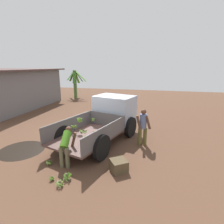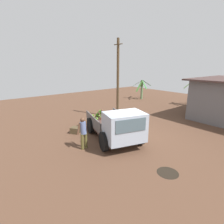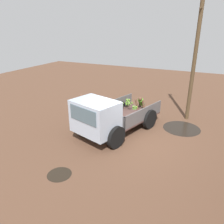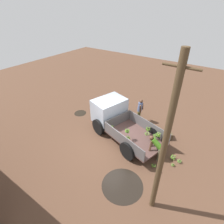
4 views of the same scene
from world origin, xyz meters
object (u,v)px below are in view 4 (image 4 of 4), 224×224
banana_bunch_on_ground_2 (154,165)px  banana_bunch_on_ground_3 (180,161)px  banana_bunch_on_ground_0 (173,165)px  person_worker_loading (157,146)px  person_foreground_visitor (140,109)px  wooden_crate_0 (167,135)px  cargo_truck (115,116)px  utility_pole (164,148)px  banana_bunch_on_ground_1 (173,157)px

banana_bunch_on_ground_2 → banana_bunch_on_ground_3: 1.38m
banana_bunch_on_ground_0 → banana_bunch_on_ground_3: size_ratio=0.73×
person_worker_loading → banana_bunch_on_ground_2: bearing=102.3°
person_foreground_visitor → wooden_crate_0: size_ratio=3.22×
banana_bunch_on_ground_0 → banana_bunch_on_ground_3: banana_bunch_on_ground_3 is taller
cargo_truck → banana_bunch_on_ground_3: size_ratio=20.82×
utility_pole → person_foreground_visitor: size_ratio=3.68×
cargo_truck → banana_bunch_on_ground_0: size_ratio=28.37×
cargo_truck → person_foreground_visitor: (-0.84, -1.73, -0.11)m
utility_pole → banana_bunch_on_ground_3: (-0.26, -2.81, -2.99)m
banana_bunch_on_ground_2 → wooden_crate_0: wooden_crate_0 is taller
cargo_truck → banana_bunch_on_ground_0: cargo_truck is taller
banana_bunch_on_ground_3 → wooden_crate_0: size_ratio=0.46×
person_worker_loading → wooden_crate_0: size_ratio=2.55×
cargo_truck → person_foreground_visitor: 1.92m
banana_bunch_on_ground_3 → wooden_crate_0: (1.21, -1.50, 0.08)m
banana_bunch_on_ground_1 → banana_bunch_on_ground_3: size_ratio=1.10×
person_foreground_visitor → banana_bunch_on_ground_1: (-3.04, 2.07, -0.79)m
banana_bunch_on_ground_0 → banana_bunch_on_ground_1: (0.14, -0.44, 0.05)m
banana_bunch_on_ground_0 → cargo_truck: bearing=-11.0°
banana_bunch_on_ground_1 → banana_bunch_on_ground_3: (-0.35, 0.05, -0.02)m
person_foreground_visitor → person_worker_loading: person_foreground_visitor is taller
banana_bunch_on_ground_2 → banana_bunch_on_ground_3: (-0.96, -0.99, 0.02)m
banana_bunch_on_ground_0 → wooden_crate_0: 2.15m
person_worker_loading → wooden_crate_0: 1.97m
person_worker_loading → banana_bunch_on_ground_0: size_ratio=7.59×
banana_bunch_on_ground_0 → banana_bunch_on_ground_3: bearing=-117.0°
banana_bunch_on_ground_3 → wooden_crate_0: bearing=-51.1°
cargo_truck → wooden_crate_0: 3.32m
banana_bunch_on_ground_2 → banana_bunch_on_ground_0: bearing=-142.0°
banana_bunch_on_ground_1 → banana_bunch_on_ground_3: bearing=172.4°
utility_pole → banana_bunch_on_ground_2: (0.70, -1.82, -3.01)m
banana_bunch_on_ground_2 → banana_bunch_on_ground_3: size_ratio=0.98×
cargo_truck → banana_bunch_on_ground_0: (-4.02, 0.78, -0.95)m
cargo_truck → person_foreground_visitor: cargo_truck is taller
utility_pole → banana_bunch_on_ground_1: (0.09, -2.86, -2.98)m
cargo_truck → banana_bunch_on_ground_0: bearing=-174.4°
wooden_crate_0 → person_worker_loading: bearing=91.4°
banana_bunch_on_ground_3 → banana_bunch_on_ground_0: bearing=63.0°
banana_bunch_on_ground_0 → banana_bunch_on_ground_1: 0.47m
utility_pole → person_worker_loading: 3.49m
utility_pole → banana_bunch_on_ground_3: utility_pole is taller
cargo_truck → utility_pole: (-3.97, 3.20, 2.07)m
cargo_truck → person_worker_loading: cargo_truck is taller
banana_bunch_on_ground_2 → banana_bunch_on_ground_3: banana_bunch_on_ground_3 is taller
banana_bunch_on_ground_0 → banana_bunch_on_ground_1: size_ratio=0.67×
cargo_truck → banana_bunch_on_ground_1: 4.00m
person_worker_loading → banana_bunch_on_ground_2: person_worker_loading is taller
banana_bunch_on_ground_0 → person_foreground_visitor: bearing=-38.2°
person_foreground_visitor → banana_bunch_on_ground_2: 4.03m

